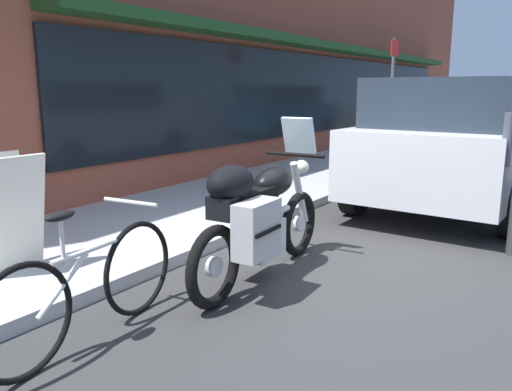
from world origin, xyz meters
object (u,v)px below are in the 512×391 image
object	(u,v)px
touring_motorcycle	(258,216)
sandwich_board_sign	(7,214)
parked_bicycle	(88,288)
parked_minivan	(461,139)
parking_sign_pole	(392,91)

from	to	relation	value
touring_motorcycle	sandwich_board_sign	size ratio (longest dim) A/B	2.11
touring_motorcycle	parked_bicycle	size ratio (longest dim) A/B	1.25
parked_minivan	touring_motorcycle	bearing A→B (deg)	170.02
touring_motorcycle	sandwich_board_sign	xyz separation A→B (m)	(-1.20, 1.78, 0.02)
parked_minivan	sandwich_board_sign	size ratio (longest dim) A/B	4.71
touring_motorcycle	parked_bicycle	xyz separation A→B (m)	(-1.51, 0.36, -0.22)
parked_bicycle	parked_minivan	size ratio (longest dim) A/B	0.36
touring_motorcycle	parked_minivan	xyz separation A→B (m)	(4.24, -0.75, 0.35)
touring_motorcycle	parked_minivan	bearing A→B (deg)	-9.98
touring_motorcycle	sandwich_board_sign	distance (m)	2.15
sandwich_board_sign	touring_motorcycle	bearing A→B (deg)	-55.98
sandwich_board_sign	parking_sign_pole	distance (m)	8.31
parked_bicycle	parking_sign_pole	xyz separation A→B (m)	(8.53, 0.89, 1.25)
parked_bicycle	parking_sign_pole	bearing A→B (deg)	5.98
touring_motorcycle	parked_minivan	world-z (taller)	parked_minivan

